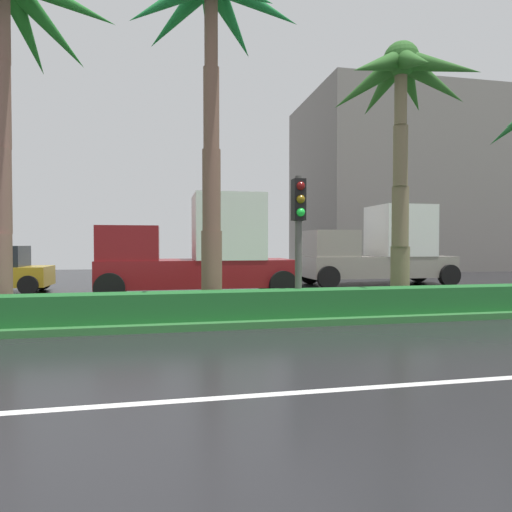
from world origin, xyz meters
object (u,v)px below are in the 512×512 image
(palm_tree_centre_right, at_px, (402,98))
(box_truck_following, at_px, (379,250))
(box_truck_lead, at_px, (199,251))
(traffic_signal_median_right, at_px, (299,219))
(palm_tree_centre_left, at_px, (4,20))
(palm_tree_centre, at_px, (211,31))

(palm_tree_centre_right, distance_m, box_truck_following, 8.91)
(box_truck_lead, bearing_deg, palm_tree_centre_right, 136.85)
(palm_tree_centre_right, xyz_separation_m, traffic_signal_median_right, (-2.97, -0.64, -3.20))
(palm_tree_centre_left, distance_m, box_truck_lead, 8.15)
(palm_tree_centre_left, height_order, palm_tree_centre, palm_tree_centre)
(palm_tree_centre, relative_size, box_truck_lead, 1.31)
(palm_tree_centre_left, xyz_separation_m, box_truck_following, (12.56, 7.15, -5.13))
(palm_tree_centre_right, distance_m, box_truck_lead, 7.80)
(palm_tree_centre_right, bearing_deg, box_truck_lead, 136.85)
(traffic_signal_median_right, xyz_separation_m, box_truck_following, (6.10, 7.96, -0.81))
(box_truck_lead, bearing_deg, palm_tree_centre, 89.41)
(palm_tree_centre, relative_size, palm_tree_centre_right, 1.23)
(palm_tree_centre, relative_size, box_truck_following, 1.31)
(palm_tree_centre_left, bearing_deg, box_truck_following, 29.66)
(palm_tree_centre_left, height_order, box_truck_lead, palm_tree_centre_left)
(palm_tree_centre, distance_m, box_truck_lead, 6.91)
(palm_tree_centre_left, height_order, box_truck_following, palm_tree_centre_left)
(palm_tree_centre_right, height_order, box_truck_lead, palm_tree_centre_right)
(palm_tree_centre_left, relative_size, box_truck_lead, 1.25)
(traffic_signal_median_right, height_order, box_truck_following, box_truck_following)
(palm_tree_centre, bearing_deg, palm_tree_centre_right, -1.71)
(palm_tree_centre_left, relative_size, traffic_signal_median_right, 2.48)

